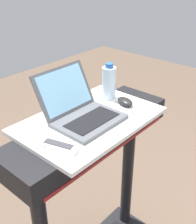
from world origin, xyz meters
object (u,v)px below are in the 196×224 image
Objects in this scene: computer_mouse at (125,102)px; water_bottle at (109,82)px; laptop at (81,110)px; tv_remote at (59,146)px.

computer_mouse is 0.13m from water_bottle.
water_bottle is (0.26, 0.05, 0.04)m from laptop.
laptop reaches higher than water_bottle.
tv_remote is at bearing -163.42° from water_bottle.
laptop is 3.17× the size of computer_mouse.
tv_remote is (-0.47, -0.03, -0.01)m from computer_mouse.
computer_mouse is (0.25, -0.07, -0.03)m from laptop.
water_bottle is at bearing 105.41° from computer_mouse.
laptop reaches higher than computer_mouse.
computer_mouse is 0.60× the size of tv_remote.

